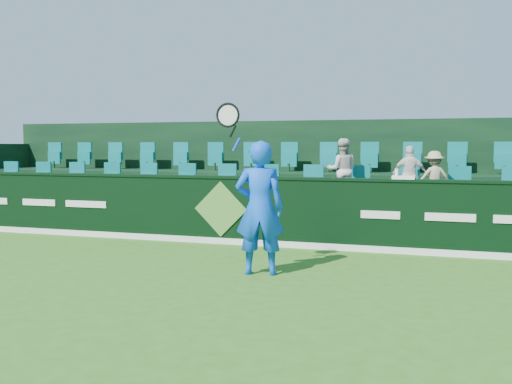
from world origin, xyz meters
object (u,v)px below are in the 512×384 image
(tennis_player, at_px, (259,207))
(towel, at_px, (403,177))
(spectator_middle, at_px, (410,175))
(spectator_left, at_px, (342,170))
(drinks_bottle, at_px, (396,174))
(spectator_right, at_px, (434,178))

(tennis_player, xyz_separation_m, towel, (1.97, 2.41, 0.36))
(tennis_player, xyz_separation_m, spectator_middle, (2.03, 3.53, 0.35))
(spectator_middle, height_order, towel, spectator_middle)
(tennis_player, distance_m, towel, 3.13)
(tennis_player, distance_m, spectator_middle, 4.09)
(tennis_player, distance_m, spectator_left, 3.62)
(spectator_left, xyz_separation_m, drinks_bottle, (1.16, -1.12, -0.01))
(spectator_left, distance_m, towel, 1.71)
(spectator_right, distance_m, drinks_bottle, 1.30)
(towel, bearing_deg, tennis_player, -129.32)
(towel, distance_m, drinks_bottle, 0.14)
(spectator_middle, distance_m, spectator_right, 0.46)
(towel, bearing_deg, drinks_bottle, 180.00)
(towel, relative_size, drinks_bottle, 2.12)
(spectator_left, bearing_deg, spectator_middle, 167.25)
(tennis_player, height_order, spectator_right, tennis_player)
(spectator_left, xyz_separation_m, spectator_right, (1.81, 0.00, -0.13))
(tennis_player, height_order, towel, tennis_player)
(spectator_left, relative_size, spectator_middle, 1.13)
(towel, xyz_separation_m, drinks_bottle, (-0.12, 0.00, 0.06))
(towel, bearing_deg, spectator_right, 65.07)
(drinks_bottle, bearing_deg, spectator_middle, 80.62)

